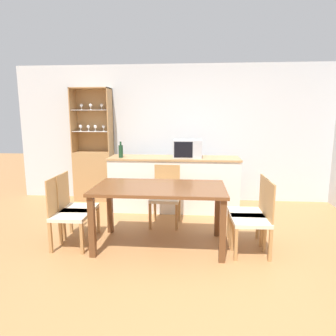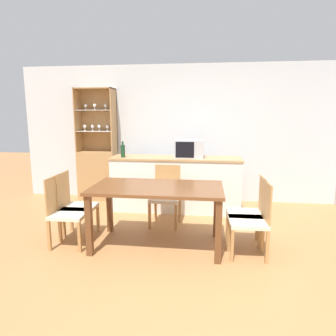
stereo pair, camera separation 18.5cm
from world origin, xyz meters
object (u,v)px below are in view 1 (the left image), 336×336
Objects in this scene: display_cabinet at (94,167)px; dining_chair_side_left_far at (76,207)px; dining_chair_head_far at (166,196)px; dining_chair_side_right_near at (254,219)px; dining_table at (160,194)px; microwave at (188,149)px; wine_bottle at (121,151)px; dining_chair_side_left_near at (67,213)px; dining_chair_side_right_far at (250,211)px.

display_cabinet reaches higher than dining_chair_side_left_far.
dining_chair_side_right_near is at bearing 144.74° from dining_chair_head_far.
dining_chair_head_far and dining_chair_side_right_near have the same top height.
microwave is at bearing 78.28° from dining_table.
wine_bottle is at bearing 120.93° from dining_table.
dining_table is 1.82× the size of dining_chair_side_left_far.
dining_chair_head_far is 3.29× the size of wine_bottle.
dining_chair_side_left_far and dining_chair_side_left_near have the same top height.
dining_table is at bearing -52.94° from display_cabinet.
dining_chair_side_right_near is at bearing 179.30° from dining_chair_side_right_far.
dining_chair_side_left_far reaches higher than dining_table.
dining_chair_side_left_near is at bearing -102.43° from wine_bottle.
dining_chair_side_right_near is at bearing -38.76° from display_cabinet.
dining_chair_side_left_near is 3.29× the size of wine_bottle.
dining_chair_head_far is (0.00, 0.76, -0.23)m from dining_table.
dining_chair_side_right_near and dining_chair_side_left_near have the same top height.
dining_chair_side_left_near reaches higher than dining_table.
dining_chair_side_left_far is at bearing -104.95° from wine_bottle.
dining_table is 1.16m from dining_chair_side_right_far.
dining_table is 0.80m from dining_chair_head_far.
dining_table is 1.61m from wine_bottle.
wine_bottle is at bearing 161.64° from dining_chair_side_left_far.
dining_chair_side_right_near is at bearing -6.48° from dining_table.
dining_chair_head_far is at bearing 59.97° from dining_chair_side_right_far.
dining_chair_side_left_near is at bearing -131.79° from microwave.
wine_bottle is (-0.81, 1.34, 0.37)m from dining_table.
display_cabinet is at bearing -170.56° from dining_chair_side_left_near.
display_cabinet is 2.48m from dining_table.
display_cabinet is 2.15m from dining_chair_side_left_near.
dining_chair_side_right_far is 2.36m from wine_bottle.
display_cabinet reaches higher than dining_chair_side_left_near.
dining_table is 1.16m from dining_chair_side_right_near.
wine_bottle is at bearing -32.51° from dining_chair_head_far.
wine_bottle is (-1.94, 1.21, 0.60)m from dining_chair_side_right_far.
wine_bottle reaches higher than dining_chair_side_left_far.
dining_chair_side_left_far is at bearing 179.62° from dining_chair_side_left_near.
dining_chair_side_left_far is 1.00× the size of dining_chair_head_far.
dining_chair_side_left_far is 1.00× the size of dining_chair_side_right_near.
dining_table is at bearing 92.93° from dining_chair_head_far.
display_cabinet is 7.90× the size of wine_bottle.
dining_chair_side_left_near is at bearing 41.45° from dining_chair_head_far.
display_cabinet reaches higher than dining_chair_side_right_far.
dining_chair_side_right_far is at bearing 86.68° from dining_chair_side_left_far.
dining_chair_side_right_near is (-0.00, -0.26, 0.00)m from dining_chair_side_right_far.
wine_bottle is (-1.11, -0.13, -0.04)m from microwave.
microwave reaches higher than dining_chair_side_right_near.
dining_chair_side_left_far is at bearing -136.80° from microwave.
microwave is at bearing 137.85° from dining_chair_side_left_near.
dining_chair_side_right_far is (2.63, -1.85, -0.20)m from display_cabinet.
dining_chair_head_far is 1.00m from microwave.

